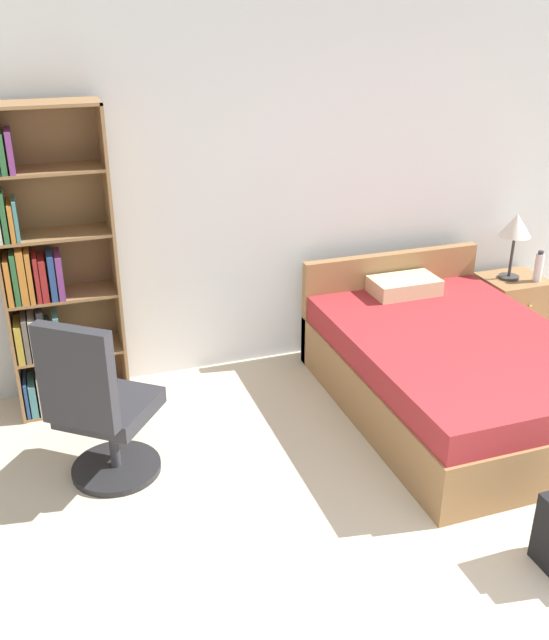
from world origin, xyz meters
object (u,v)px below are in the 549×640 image
at_px(nightstand, 510,307).
at_px(water_bottle, 539,267).
at_px(table_lamp, 516,228).
at_px(bookshelf, 46,283).
at_px(office_chair, 100,411).
at_px(bed, 452,368).

height_order(nightstand, water_bottle, water_bottle).
distance_m(table_lamp, water_bottle, 0.37).
xyz_separation_m(bookshelf, table_lamp, (3.57, -0.03, 0.02)).
bearing_deg(table_lamp, bookshelf, 179.54).
bearing_deg(nightstand, office_chair, -165.09).
height_order(bed, office_chair, office_chair).
bearing_deg(water_bottle, bed, -149.28).
distance_m(bookshelf, bed, 2.76).
xyz_separation_m(nightstand, water_bottle, (0.13, -0.11, 0.38)).
xyz_separation_m(nightstand, table_lamp, (-0.05, 0.02, 0.68)).
relative_size(bed, table_lamp, 3.83).
xyz_separation_m(bookshelf, bed, (2.54, -0.87, -0.63)).
height_order(office_chair, water_bottle, office_chair).
xyz_separation_m(office_chair, nightstand, (3.43, 0.91, -0.22)).
bearing_deg(bed, nightstand, 37.50).
height_order(bed, table_lamp, table_lamp).
height_order(bookshelf, office_chair, bookshelf).
relative_size(nightstand, water_bottle, 2.02).
xyz_separation_m(bed, nightstand, (1.08, 0.83, -0.03)).
relative_size(bookshelf, office_chair, 1.90).
distance_m(bed, table_lamp, 1.48).
bearing_deg(water_bottle, bookshelf, 177.60).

